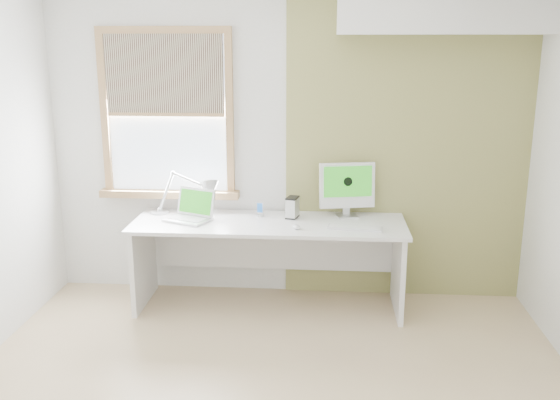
# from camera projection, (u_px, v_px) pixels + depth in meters

# --- Properties ---
(room) EXTENTS (4.04, 3.54, 2.64)m
(room) POSITION_uv_depth(u_px,v_px,m) (266.00, 195.00, 3.47)
(room) COLOR tan
(room) RESTS_ON ground
(accent_wall) EXTENTS (2.00, 0.02, 2.60)m
(accent_wall) POSITION_uv_depth(u_px,v_px,m) (407.00, 146.00, 5.08)
(accent_wall) COLOR #8C8E4C
(accent_wall) RESTS_ON room
(soffit) EXTENTS (1.60, 0.40, 0.42)m
(soffit) POSITION_uv_depth(u_px,v_px,m) (444.00, 6.00, 4.63)
(soffit) COLOR white
(soffit) RESTS_ON room
(window) EXTENTS (1.20, 0.14, 1.42)m
(window) POSITION_uv_depth(u_px,v_px,m) (167.00, 115.00, 5.14)
(window) COLOR #977147
(window) RESTS_ON room
(desk) EXTENTS (2.20, 0.70, 0.73)m
(desk) POSITION_uv_depth(u_px,v_px,m) (270.00, 243.00, 5.07)
(desk) COLOR silver
(desk) RESTS_ON room
(desk_lamp) EXTENTS (0.64, 0.26, 0.37)m
(desk_lamp) POSITION_uv_depth(u_px,v_px,m) (200.00, 193.00, 5.11)
(desk_lamp) COLOR silver
(desk_lamp) RESTS_ON desk
(laptop) EXTENTS (0.43, 0.40, 0.25)m
(laptop) POSITION_uv_depth(u_px,v_px,m) (191.00, 212.00, 5.02)
(laptop) COLOR silver
(laptop) RESTS_ON desk
(phone_dock) EXTENTS (0.08, 0.08, 0.13)m
(phone_dock) POSITION_uv_depth(u_px,v_px,m) (260.00, 212.00, 5.11)
(phone_dock) COLOR silver
(phone_dock) RESTS_ON desk
(external_drive) EXTENTS (0.11, 0.15, 0.18)m
(external_drive) POSITION_uv_depth(u_px,v_px,m) (292.00, 207.00, 5.06)
(external_drive) COLOR silver
(external_drive) RESTS_ON desk
(imac) EXTENTS (0.46, 0.19, 0.45)m
(imac) POSITION_uv_depth(u_px,v_px,m) (347.00, 186.00, 5.07)
(imac) COLOR silver
(imac) RESTS_ON desk
(keyboard) EXTENTS (0.44, 0.18, 0.02)m
(keyboard) POSITION_uv_depth(u_px,v_px,m) (355.00, 228.00, 4.77)
(keyboard) COLOR white
(keyboard) RESTS_ON desk
(mouse) EXTENTS (0.09, 0.11, 0.03)m
(mouse) POSITION_uv_depth(u_px,v_px,m) (296.00, 227.00, 4.78)
(mouse) COLOR white
(mouse) RESTS_ON desk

